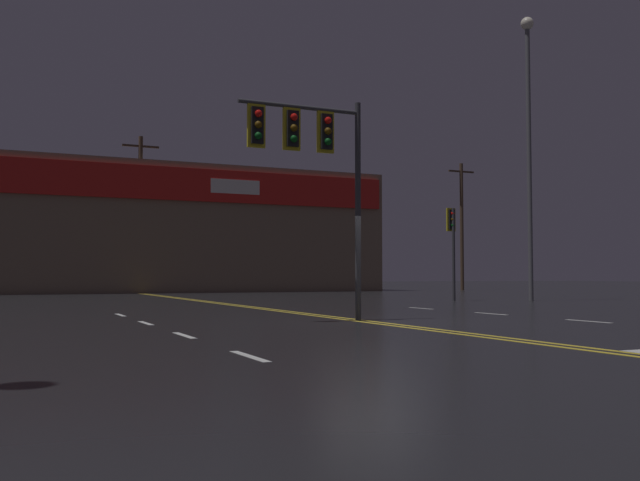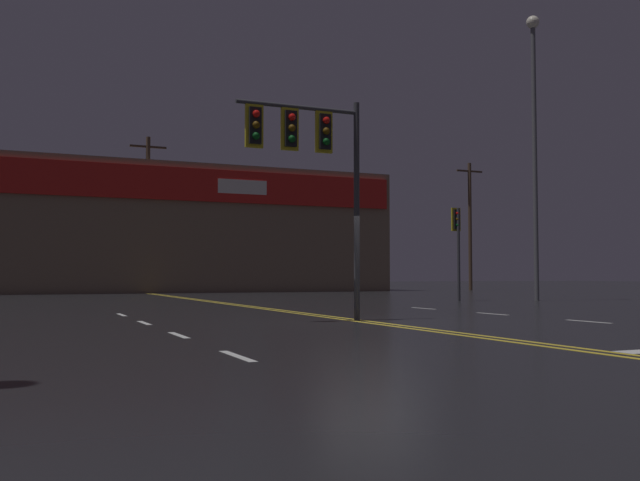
{
  "view_description": "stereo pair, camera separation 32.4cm",
  "coord_description": "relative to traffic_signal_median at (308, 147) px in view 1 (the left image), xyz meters",
  "views": [
    {
      "loc": [
        -7.82,
        -14.39,
        1.06
      ],
      "look_at": [
        0.0,
        2.86,
        2.0
      ],
      "focal_mm": 40.0,
      "sensor_mm": 36.0,
      "label": 1
    },
    {
      "loc": [
        -7.53,
        -14.52,
        1.06
      ],
      "look_at": [
        0.0,
        2.86,
        2.0
      ],
      "focal_mm": 40.0,
      "sensor_mm": 36.0,
      "label": 2
    }
  ],
  "objects": [
    {
      "name": "ground_plane",
      "position": [
        1.24,
        -0.8,
        -4.09
      ],
      "size": [
        200.0,
        200.0,
        0.0
      ],
      "primitive_type": "plane",
      "color": "black"
    },
    {
      "name": "road_markings",
      "position": [
        2.14,
        -2.14,
        -4.08
      ],
      "size": [
        14.17,
        60.0,
        0.01
      ],
      "color": "gold",
      "rests_on": "ground"
    },
    {
      "name": "traffic_signal_median",
      "position": [
        0.0,
        0.0,
        0.0
      ],
      "size": [
        3.11,
        0.36,
        5.26
      ],
      "color": "#38383D",
      "rests_on": "ground"
    },
    {
      "name": "traffic_signal_corner_northeast",
      "position": [
        11.05,
        10.05,
        -1.18
      ],
      "size": [
        0.42,
        0.36,
        3.95
      ],
      "color": "#38383D",
      "rests_on": "ground"
    },
    {
      "name": "streetlight_near_right",
      "position": [
        14.25,
        8.86,
        3.5
      ],
      "size": [
        0.56,
        0.56,
        12.33
      ],
      "color": "#59595E",
      "rests_on": "ground"
    },
    {
      "name": "building_backdrop",
      "position": [
        1.24,
        32.84,
        -0.03
      ],
      "size": [
        32.88,
        10.23,
        8.08
      ],
      "color": "#7A6651",
      "rests_on": "ground"
    },
    {
      "name": "utility_pole_row",
      "position": [
        0.34,
        28.21,
        1.05
      ],
      "size": [
        48.69,
        0.26,
        10.65
      ],
      "color": "#4C3828",
      "rests_on": "ground"
    }
  ]
}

